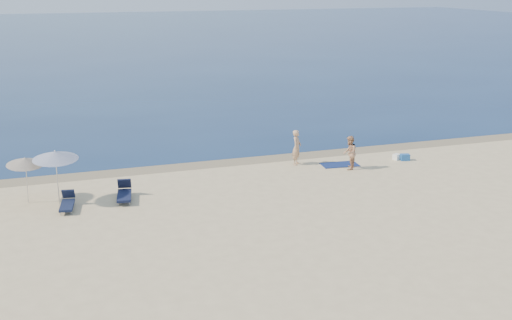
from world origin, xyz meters
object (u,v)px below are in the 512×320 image
Objects in this scene: person_left at (297,147)px; blue_cooler at (405,157)px; umbrella_near at (55,155)px; person_right at (350,153)px.

person_left reaches higher than blue_cooler.
person_left is at bearing 11.82° from umbrella_near.
blue_cooler is 18.31m from umbrella_near.
person_right is at bearing -89.97° from person_left.
umbrella_near is at bearing 138.48° from person_left.
person_left is 0.74× the size of umbrella_near.
umbrella_near reaches higher than person_left.
umbrella_near is (-18.15, -1.21, 2.04)m from blue_cooler.
person_right is 3.63× the size of blue_cooler.
blue_cooler is 0.19× the size of umbrella_near.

